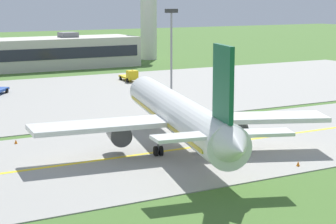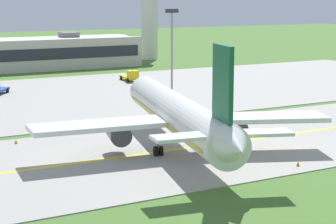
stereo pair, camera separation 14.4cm
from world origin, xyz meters
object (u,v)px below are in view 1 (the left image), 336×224
(service_truck_baggage, at_px, (130,76))
(apron_light_mast, at_px, (171,40))
(airplane_lead, at_px, (178,114))
(control_tower, at_px, (149,5))

(service_truck_baggage, bearing_deg, apron_light_mast, -90.07)
(service_truck_baggage, distance_m, apron_light_mast, 18.33)
(airplane_lead, xyz_separation_m, service_truck_baggage, (21.40, 54.66, -2.95))
(service_truck_baggage, xyz_separation_m, apron_light_mast, (-0.02, -16.42, 8.14))
(airplane_lead, relative_size, service_truck_baggage, 5.91)
(service_truck_baggage, relative_size, control_tower, 0.28)
(service_truck_baggage, xyz_separation_m, control_tower, (25.42, 39.54, 13.38))
(apron_light_mast, bearing_deg, service_truck_baggage, 89.93)
(airplane_lead, height_order, apron_light_mast, apron_light_mast)
(airplane_lead, height_order, service_truck_baggage, airplane_lead)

